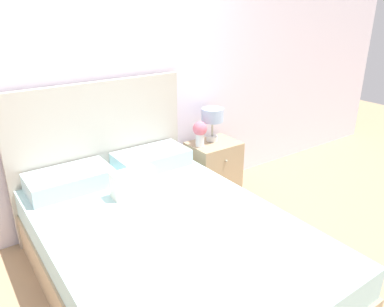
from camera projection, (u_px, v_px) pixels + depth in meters
The scene contains 6 objects.
ground_plane at pixel (107, 217), 3.48m from camera, with size 12.00×12.00×0.00m, color tan.
wall_back at pixel (90, 76), 3.04m from camera, with size 8.00×0.06×2.60m.
bed at pixel (162, 245), 2.61m from camera, with size 1.53×2.19×1.27m.
nightstand at pixel (213, 169), 3.80m from camera, with size 0.48×0.40×0.57m.
table_lamp at pixel (212, 117), 3.66m from camera, with size 0.22×0.22×0.33m.
flower_vase at pixel (200, 131), 3.55m from camera, with size 0.14×0.14×0.25m.
Camera 1 is at (-1.08, -2.90, 1.87)m, focal length 35.00 mm.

